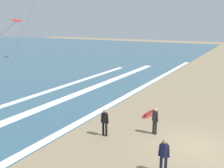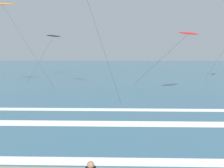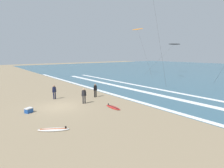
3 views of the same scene
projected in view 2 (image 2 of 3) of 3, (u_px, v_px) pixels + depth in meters
name	position (u px, v px, depth m)	size (l,w,h in m)	color
ocean_surface	(118.00, 69.00, 51.97)	(140.00, 90.00, 0.01)	#386075
wave_foam_shoreline	(134.00, 162.00, 8.03)	(58.86, 0.62, 0.01)	white
wave_foam_mid_break	(134.00, 124.00, 12.24)	(45.17, 0.96, 0.01)	white
wave_foam_outer_break	(107.00, 110.00, 15.23)	(42.27, 0.72, 0.01)	white
kite_black_low_near	(54.00, 36.00, 36.09)	(2.50, 11.98, 7.85)	black
kite_red_mid_center	(189.00, 33.00, 20.68)	(6.76, 7.41, 6.87)	red
kite_orange_far_left	(2.00, 4.00, 25.14)	(9.00, 3.24, 11.19)	orange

